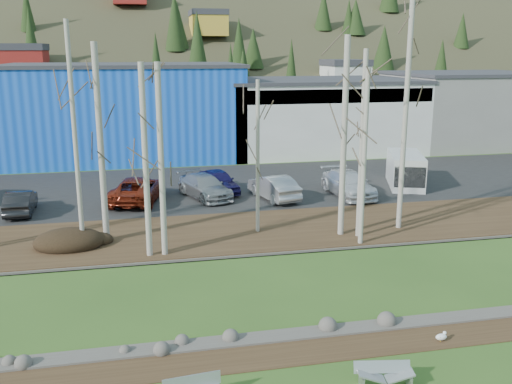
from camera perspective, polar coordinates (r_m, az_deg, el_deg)
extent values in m
cube|color=#382616|center=(19.29, 5.79, -15.35)|extent=(80.00, 1.80, 0.03)
cube|color=#382616|center=(30.34, -1.38, -4.00)|extent=(80.00, 7.00, 0.15)
cube|color=black|center=(40.33, -4.17, 0.52)|extent=(80.00, 14.00, 0.14)
cube|color=blue|center=(53.14, -12.88, 7.77)|extent=(20.00, 12.00, 8.00)
cube|color=#333338|center=(52.87, -13.13, 12.24)|extent=(20.40, 12.24, 0.30)
cube|color=beige|center=(55.97, 6.06, 7.57)|extent=(18.00, 12.00, 6.50)
cube|color=#333338|center=(55.70, 6.15, 11.04)|extent=(18.36, 12.24, 0.30)
cube|color=navy|center=(50.20, 8.24, 9.46)|extent=(17.64, 0.20, 1.20)
cube|color=slate|center=(62.78, 20.22, 7.71)|extent=(14.00, 12.00, 7.00)
cube|color=#333338|center=(62.54, 20.51, 11.03)|extent=(14.28, 12.24, 0.30)
cube|color=#B0B3B6|center=(16.54, -6.43, -18.31)|extent=(1.62, 0.27, 0.36)
cube|color=#B0B3B6|center=(17.51, 10.52, -18.14)|extent=(0.16, 0.51, 0.40)
cube|color=#B0B3B6|center=(17.84, 15.04, -17.75)|extent=(0.16, 0.51, 0.40)
cube|color=#B0B3B6|center=(17.62, 12.48, -16.69)|extent=(1.65, 0.46, 0.36)
cube|color=#A6AAAC|center=(17.48, 11.46, -17.61)|extent=(0.87, 0.59, 0.30)
cube|color=#A6AAAC|center=(17.68, 14.18, -17.38)|extent=(0.87, 0.59, 0.30)
cylinder|color=gold|center=(20.52, 17.97, -13.98)|extent=(0.01, 0.01, 0.11)
cylinder|color=gold|center=(20.57, 17.88, -13.90)|extent=(0.01, 0.01, 0.11)
ellipsoid|color=white|center=(20.50, 18.03, -13.62)|extent=(0.39, 0.22, 0.22)
cube|color=gray|center=(20.48, 18.04, -13.51)|extent=(0.27, 0.20, 0.02)
sphere|color=white|center=(20.58, 18.34, -13.23)|extent=(0.12, 0.12, 0.12)
cone|color=gold|center=(20.64, 18.48, -13.16)|extent=(0.07, 0.06, 0.03)
ellipsoid|color=black|center=(29.24, -18.21, -4.58)|extent=(3.38, 2.38, 0.66)
cylinder|color=#B4ACA3|center=(28.73, -15.28, 4.60)|extent=(0.31, 0.31, 9.70)
cylinder|color=#B4ACA3|center=(27.94, -17.65, 5.17)|extent=(0.22, 0.22, 10.66)
cylinder|color=#B4ACA3|center=(26.09, -9.46, 3.01)|extent=(0.27, 0.27, 8.82)
cylinder|color=#B4ACA3|center=(29.26, 0.17, 3.46)|extent=(0.20, 0.20, 7.89)
cylinder|color=#B4ACA3|center=(27.80, 10.76, 3.30)|extent=(0.23, 0.23, 8.51)
cylinder|color=#B4ACA3|center=(28.95, 8.79, 5.33)|extent=(0.31, 0.31, 10.03)
cylinder|color=#B4ACA3|center=(28.84, 10.54, 4.57)|extent=(0.25, 0.25, 9.38)
cylinder|color=#B4ACA3|center=(30.57, 14.71, 7.40)|extent=(0.27, 0.27, 12.04)
cylinder|color=#B4ACA3|center=(26.07, -10.99, 2.94)|extent=(0.27, 0.27, 8.82)
imported|color=black|center=(36.05, -22.49, -0.93)|extent=(1.59, 4.19, 1.36)
imported|color=maroon|center=(36.64, -11.76, 0.28)|extent=(4.00, 6.24, 1.60)
imported|color=gray|center=(37.00, -5.14, 0.55)|extent=(3.64, 5.48, 1.48)
imported|color=#1C164F|center=(38.36, -3.78, 1.09)|extent=(2.71, 4.72, 1.51)
imported|color=#A7A7A9|center=(36.56, 1.79, 0.50)|extent=(2.66, 4.96, 1.55)
imported|color=silver|center=(37.91, 9.21, 0.83)|extent=(2.48, 5.54, 1.58)
cube|color=white|center=(41.54, 14.70, 2.18)|extent=(3.76, 5.59, 2.26)
cube|color=black|center=(39.55, 15.05, 1.58)|extent=(2.29, 1.70, 1.40)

